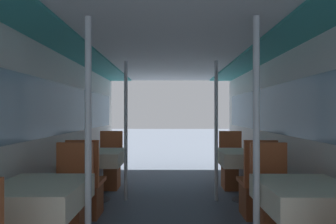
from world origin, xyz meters
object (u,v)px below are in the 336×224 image
(dining_table_right_0, at_px, (305,199))
(chair_left_far_0, at_px, (69,209))
(support_pole_left_0, at_px, (88,146))
(chair_left_far_1, at_px, (109,171))
(support_pole_right_1, at_px, (216,131))
(chair_right_far_1, at_px, (232,171))
(dining_table_left_1, at_px, (100,159))
(support_pole_left_1, at_px, (126,131))
(chair_left_near_1, at_px, (86,193))
(dining_table_right_1, at_px, (242,159))
(chair_right_far_0, at_px, (274,209))
(dining_table_left_0, at_px, (40,198))
(support_pole_right_0, at_px, (256,146))
(chair_right_near_1, at_px, (256,193))

(dining_table_right_0, bearing_deg, chair_left_far_0, 163.58)
(chair_left_far_0, xyz_separation_m, support_pole_left_0, (0.39, -0.63, 0.74))
(chair_left_far_1, height_order, support_pole_right_1, support_pole_right_1)
(chair_right_far_1, bearing_deg, support_pole_right_1, 58.11)
(dining_table_left_1, bearing_deg, chair_left_far_1, 90.00)
(chair_left_far_1, height_order, dining_table_right_0, chair_left_far_1)
(support_pole_left_0, xyz_separation_m, support_pole_left_1, (0.00, 1.82, 0.00))
(chair_left_near_1, distance_m, dining_table_right_1, 2.26)
(chair_left_far_1, xyz_separation_m, chair_right_far_0, (2.14, -1.82, 0.00))
(dining_table_left_0, bearing_deg, chair_right_far_0, 16.42)
(chair_left_far_0, bearing_deg, dining_table_left_0, 90.00)
(dining_table_left_1, xyz_separation_m, chair_left_far_1, (0.00, 0.63, -0.32))
(chair_right_far_0, bearing_deg, dining_table_right_1, -90.00)
(support_pole_right_1, bearing_deg, chair_right_far_0, -71.66)
(chair_left_far_0, distance_m, support_pole_right_1, 2.24)
(chair_left_far_0, distance_m, support_pole_left_0, 1.05)
(chair_left_far_0, bearing_deg, chair_left_near_1, -90.00)
(chair_left_near_1, bearing_deg, chair_right_far_1, 30.51)
(support_pole_right_0, distance_m, chair_right_far_1, 2.59)
(chair_left_near_1, xyz_separation_m, support_pole_right_1, (1.75, 0.63, 0.74))
(chair_right_near_1, distance_m, support_pole_right_1, 1.05)
(chair_left_near_1, distance_m, chair_right_far_0, 2.21)
(chair_left_near_1, relative_size, dining_table_right_0, 1.33)
(dining_table_left_1, height_order, chair_right_far_0, chair_right_far_0)
(dining_table_right_1, xyz_separation_m, support_pole_right_1, (-0.39, 0.00, 0.42))
(chair_left_near_1, bearing_deg, dining_table_right_1, 16.42)
(chair_left_far_0, height_order, dining_table_right_0, chair_left_far_0)
(chair_left_far_0, relative_size, support_pole_right_0, 0.47)
(chair_left_far_0, relative_size, dining_table_right_0, 1.33)
(dining_table_left_0, xyz_separation_m, chair_right_near_1, (2.14, 1.18, -0.32))
(support_pole_left_1, bearing_deg, dining_table_right_0, -46.07)
(chair_right_near_1, bearing_deg, dining_table_left_0, -151.05)
(dining_table_left_0, distance_m, dining_table_right_1, 2.81)
(chair_left_far_0, xyz_separation_m, chair_right_near_1, (2.14, 0.55, 0.00))
(chair_right_far_1, bearing_deg, support_pole_left_1, 19.84)
(chair_right_far_0, relative_size, chair_right_near_1, 1.00)
(support_pole_right_0, height_order, support_pole_right_1, same)
(dining_table_right_1, relative_size, chair_right_far_1, 0.75)
(support_pole_left_0, relative_size, chair_right_near_1, 2.13)
(support_pole_left_0, bearing_deg, dining_table_right_0, 0.00)
(chair_left_far_1, distance_m, chair_right_near_1, 2.49)
(chair_right_far_0, bearing_deg, support_pole_left_0, 19.84)
(dining_table_left_1, bearing_deg, chair_right_far_0, -28.95)
(dining_table_left_0, distance_m, support_pole_right_1, 2.56)
(dining_table_right_0, distance_m, chair_right_far_0, 0.71)
(chair_right_far_0, relative_size, dining_table_right_1, 1.33)
(chair_left_far_0, relative_size, dining_table_left_1, 1.33)
(dining_table_left_0, height_order, support_pole_right_1, support_pole_right_1)
(dining_table_right_1, bearing_deg, dining_table_left_0, -139.71)
(support_pole_right_0, distance_m, dining_table_right_1, 1.91)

